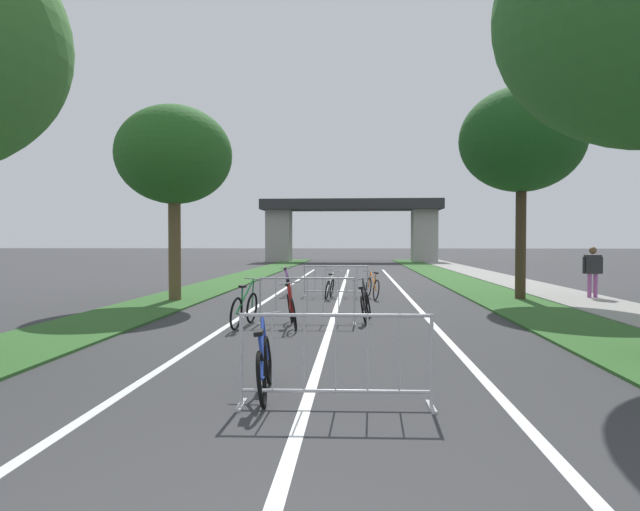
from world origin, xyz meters
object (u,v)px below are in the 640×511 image
(crowd_barrier_second, at_px, (307,301))
(bicycle_orange_0, at_px, (372,287))
(bicycle_purple_3, at_px, (289,284))
(tree_left_cypress_far, at_px, (174,156))
(tree_right_maple_mid, at_px, (522,140))
(bicycle_blue_6, at_px, (264,366))
(crowd_barrier_third, at_px, (336,281))
(bicycle_red_1, at_px, (292,309))
(pedestrian_with_backpack, at_px, (593,268))
(crowd_barrier_nearest, at_px, (336,361))
(bicycle_green_5, at_px, (245,309))
(bicycle_white_2, at_px, (330,288))
(bicycle_black_4, at_px, (366,305))

(crowd_barrier_second, height_order, bicycle_orange_0, crowd_barrier_second)
(crowd_barrier_second, height_order, bicycle_purple_3, crowd_barrier_second)
(tree_left_cypress_far, height_order, tree_right_maple_mid, tree_right_maple_mid)
(bicycle_blue_6, bearing_deg, tree_left_cypress_far, 108.75)
(crowd_barrier_third, xyz_separation_m, bicycle_red_1, (-0.71, -6.48, -0.13))
(bicycle_red_1, distance_m, pedestrian_with_backpack, 10.74)
(crowd_barrier_nearest, bearing_deg, bicycle_orange_0, 86.41)
(tree_right_maple_mid, height_order, bicycle_orange_0, tree_right_maple_mid)
(bicycle_green_5, bearing_deg, bicycle_white_2, 82.76)
(tree_left_cypress_far, distance_m, pedestrian_with_backpack, 13.60)
(bicycle_orange_0, xyz_separation_m, bicycle_black_4, (-0.30, -5.09, 0.00))
(bicycle_white_2, bearing_deg, tree_right_maple_mid, 4.72)
(crowd_barrier_nearest, xyz_separation_m, bicycle_orange_0, (0.74, 11.73, -0.15))
(crowd_barrier_third, distance_m, bicycle_purple_3, 1.72)
(bicycle_white_2, bearing_deg, bicycle_black_4, -72.10)
(bicycle_white_2, bearing_deg, tree_left_cypress_far, -160.08)
(tree_left_cypress_far, distance_m, bicycle_purple_3, 5.70)
(crowd_barrier_third, height_order, bicycle_red_1, crowd_barrier_third)
(bicycle_red_1, xyz_separation_m, bicycle_purple_3, (-0.94, 6.94, -0.02))
(pedestrian_with_backpack, bearing_deg, tree_left_cypress_far, 8.80)
(bicycle_green_5, bearing_deg, pedestrian_with_backpack, 38.85)
(crowd_barrier_nearest, distance_m, crowd_barrier_third, 12.21)
(bicycle_red_1, height_order, bicycle_white_2, bicycle_red_1)
(bicycle_white_2, xyz_separation_m, bicycle_black_4, (1.09, -5.04, 0.02))
(bicycle_green_5, xyz_separation_m, bicycle_blue_6, (1.33, -5.20, -0.03))
(bicycle_purple_3, relative_size, bicycle_green_5, 1.00)
(bicycle_black_4, distance_m, pedestrian_with_backpack, 8.89)
(tree_left_cypress_far, height_order, bicycle_green_5, tree_left_cypress_far)
(bicycle_orange_0, distance_m, pedestrian_with_backpack, 6.98)
(bicycle_purple_3, bearing_deg, crowd_barrier_third, -20.35)
(crowd_barrier_nearest, distance_m, bicycle_white_2, 11.69)
(tree_left_cypress_far, distance_m, bicycle_green_5, 7.11)
(crowd_barrier_nearest, distance_m, bicycle_blue_6, 0.98)
(crowd_barrier_second, distance_m, pedestrian_with_backpack, 10.26)
(bicycle_orange_0, height_order, bicycle_green_5, bicycle_green_5)
(crowd_barrier_nearest, relative_size, bicycle_purple_3, 1.27)
(crowd_barrier_third, height_order, bicycle_orange_0, crowd_barrier_third)
(bicycle_red_1, relative_size, bicycle_blue_6, 1.07)
(crowd_barrier_second, bearing_deg, bicycle_orange_0, 73.97)
(crowd_barrier_nearest, bearing_deg, bicycle_blue_6, 154.47)
(bicycle_white_2, distance_m, bicycle_black_4, 5.15)
(crowd_barrier_second, bearing_deg, tree_left_cypress_far, 136.00)
(bicycle_purple_3, xyz_separation_m, bicycle_green_5, (-0.07, -7.04, 0.02))
(crowd_barrier_nearest, bearing_deg, crowd_barrier_second, 98.21)
(tree_right_maple_mid, relative_size, bicycle_red_1, 3.83)
(bicycle_purple_3, relative_size, pedestrian_with_backpack, 1.02)
(pedestrian_with_backpack, bearing_deg, crowd_barrier_second, 36.61)
(crowd_barrier_third, bearing_deg, tree_left_cypress_far, -160.62)
(bicycle_orange_0, distance_m, bicycle_purple_3, 3.02)
(crowd_barrier_third, height_order, bicycle_black_4, crowd_barrier_third)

